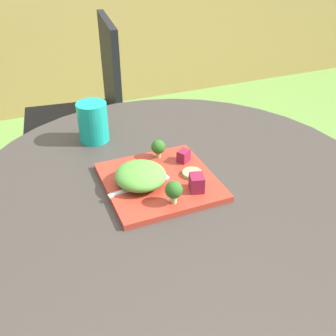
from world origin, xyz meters
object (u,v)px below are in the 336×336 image
(patio_chair, at_px, (90,104))
(fork, at_px, (145,184))
(drinking_glass, at_px, (93,124))
(salad_plate, at_px, (160,181))

(patio_chair, distance_m, fork, 1.03)
(patio_chair, xyz_separation_m, drinking_glass, (-0.13, -0.71, 0.24))
(salad_plate, relative_size, fork, 1.66)
(fork, bearing_deg, drinking_glass, 100.09)
(salad_plate, bearing_deg, patio_chair, 87.90)
(patio_chair, bearing_deg, salad_plate, -92.10)
(drinking_glass, height_order, fork, drinking_glass)
(patio_chair, bearing_deg, drinking_glass, -100.10)
(drinking_glass, bearing_deg, fork, -79.91)
(salad_plate, bearing_deg, fork, -167.64)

